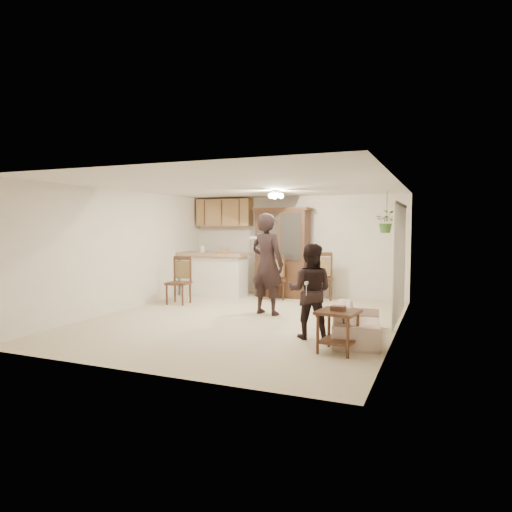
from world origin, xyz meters
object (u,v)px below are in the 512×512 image
at_px(sofa, 358,315).
at_px(side_table, 338,331).
at_px(china_hutch, 282,253).
at_px(chair_bar, 179,291).
at_px(chair_hutch_right, 322,286).
at_px(adult, 267,269).
at_px(chair_hutch_left, 272,288).
at_px(child, 310,296).

relative_size(sofa, side_table, 2.85).
xyz_separation_m(china_hutch, chair_bar, (-1.82, -1.88, -0.79)).
xyz_separation_m(sofa, chair_hutch_right, (-1.45, 3.42, -0.04)).
height_order(sofa, chair_hutch_right, chair_hutch_right).
bearing_deg(adult, chair_hutch_left, -59.12).
height_order(adult, china_hutch, china_hutch).
distance_m(chair_hutch_left, chair_hutch_right, 1.21).
height_order(child, china_hutch, china_hutch).
distance_m(child, chair_hutch_right, 3.82).
bearing_deg(adult, chair_hutch_right, -90.56).
relative_size(side_table, chair_hutch_left, 0.62).
bearing_deg(chair_bar, sofa, -25.04).
bearing_deg(side_table, chair_hutch_right, 107.08).
bearing_deg(sofa, child, 104.97).
xyz_separation_m(adult, chair_hutch_right, (0.56, 2.20, -0.58)).
height_order(adult, side_table, adult).
bearing_deg(chair_hutch_right, child, 86.95).
bearing_deg(chair_bar, adult, -13.70).
height_order(sofa, child, child).
height_order(china_hutch, side_table, china_hutch).
height_order(adult, chair_bar, adult).
relative_size(child, chair_hutch_right, 1.18).
height_order(sofa, china_hutch, china_hutch).
bearing_deg(chair_hutch_right, adult, 61.33).
distance_m(sofa, child, 0.82).
bearing_deg(sofa, adult, 50.23).
height_order(sofa, chair_hutch_left, chair_hutch_left).
bearing_deg(chair_hutch_right, side_table, 92.57).
bearing_deg(side_table, china_hutch, 118.15).
bearing_deg(sofa, chair_hutch_left, 33.01).
height_order(adult, child, adult).
distance_m(adult, chair_bar, 2.38).
bearing_deg(child, sofa, -162.91).
distance_m(side_table, chair_hutch_right, 4.56).
distance_m(china_hutch, chair_hutch_right, 1.26).
distance_m(sofa, chair_bar, 4.56).
xyz_separation_m(chair_bar, chair_hutch_left, (1.77, 1.26, 0.00)).
xyz_separation_m(china_hutch, side_table, (2.35, -4.39, -0.78)).
distance_m(adult, chair_hutch_right, 2.35).
bearing_deg(side_table, chair_hutch_left, 122.47).
relative_size(china_hutch, chair_bar, 2.07).
xyz_separation_m(sofa, chair_hutch_left, (-2.51, 2.83, -0.07)).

